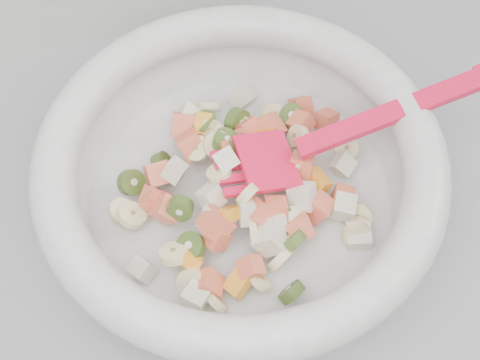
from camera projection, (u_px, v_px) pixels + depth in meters
name	position (u px, v px, depth m)	size (l,w,h in m)	color
counter	(338.00, 326.00, 1.06)	(2.00, 0.60, 0.90)	gray
mixing_bowl	(241.00, 175.00, 0.61)	(0.43, 0.37, 0.12)	silver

